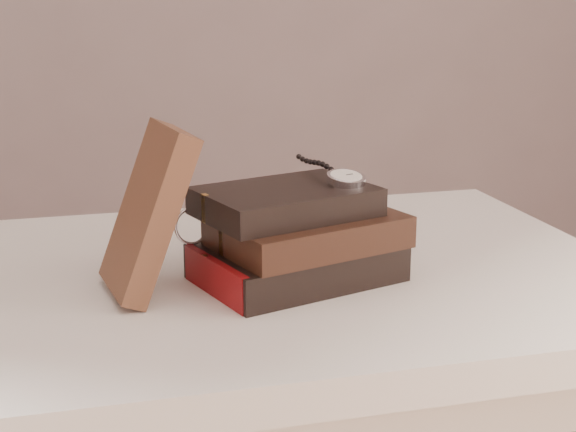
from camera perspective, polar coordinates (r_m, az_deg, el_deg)
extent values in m
cube|color=silver|center=(1.00, -5.74, -4.90)|extent=(1.00, 0.60, 0.04)
cube|color=white|center=(1.02, -5.65, -8.06)|extent=(0.88, 0.49, 0.08)
cylinder|color=white|center=(1.50, 10.72, -13.60)|extent=(0.05, 0.05, 0.71)
cube|color=black|center=(0.96, 0.58, -3.13)|extent=(0.24, 0.20, 0.04)
cube|color=beige|center=(0.96, 0.71, -3.11)|extent=(0.24, 0.19, 0.03)
cube|color=gold|center=(0.93, -5.52, -3.82)|extent=(0.01, 0.01, 0.04)
cube|color=maroon|center=(0.91, -4.86, -4.19)|extent=(0.05, 0.13, 0.04)
cube|color=black|center=(0.95, 1.35, -0.99)|extent=(0.23, 0.19, 0.04)
cube|color=beige|center=(0.95, 1.48, -0.97)|extent=(0.22, 0.18, 0.03)
cube|color=gold|center=(0.92, -4.39, -1.58)|extent=(0.01, 0.01, 0.04)
cube|color=black|center=(0.94, -0.15, 0.99)|extent=(0.21, 0.18, 0.03)
cube|color=beige|center=(0.95, -0.01, 1.01)|extent=(0.21, 0.17, 0.02)
cube|color=gold|center=(0.92, -5.56, 0.50)|extent=(0.01, 0.01, 0.03)
cube|color=#46281B|center=(0.91, -9.35, 0.34)|extent=(0.11, 0.13, 0.18)
cylinder|color=silver|center=(0.96, 3.92, 2.48)|extent=(0.06, 0.06, 0.02)
cylinder|color=white|center=(0.96, 3.92, 2.71)|extent=(0.05, 0.04, 0.01)
torus|color=silver|center=(0.96, 3.92, 2.68)|extent=(0.05, 0.05, 0.01)
cylinder|color=silver|center=(0.98, 3.04, 2.76)|extent=(0.01, 0.01, 0.01)
cube|color=black|center=(0.96, 3.74, 2.82)|extent=(0.00, 0.01, 0.00)
cube|color=black|center=(0.96, 4.14, 2.79)|extent=(0.01, 0.00, 0.00)
sphere|color=black|center=(0.98, 2.90, 3.14)|extent=(0.01, 0.01, 0.01)
sphere|color=black|center=(0.99, 2.62, 3.33)|extent=(0.01, 0.01, 0.01)
sphere|color=black|center=(1.00, 2.33, 3.48)|extent=(0.01, 0.01, 0.01)
sphere|color=black|center=(1.01, 2.05, 3.57)|extent=(0.01, 0.01, 0.01)
sphere|color=black|center=(1.02, 1.78, 3.62)|extent=(0.01, 0.01, 0.01)
sphere|color=black|center=(1.03, 1.51, 3.65)|extent=(0.01, 0.01, 0.01)
sphere|color=black|center=(1.04, 1.25, 3.71)|extent=(0.01, 0.01, 0.01)
sphere|color=black|center=(1.05, 0.99, 3.83)|extent=(0.01, 0.01, 0.01)
sphere|color=black|center=(1.06, 0.73, 4.00)|extent=(0.01, 0.01, 0.01)
torus|color=silver|center=(0.96, -6.48, -0.69)|extent=(0.04, 0.02, 0.04)
torus|color=silver|center=(0.98, -4.07, -0.31)|extent=(0.04, 0.02, 0.04)
cylinder|color=silver|center=(0.97, -5.27, -0.35)|extent=(0.01, 0.01, 0.00)
cylinder|color=silver|center=(1.00, -8.69, -0.50)|extent=(0.03, 0.09, 0.02)
cylinder|color=silver|center=(1.03, -4.37, 0.17)|extent=(0.03, 0.09, 0.02)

